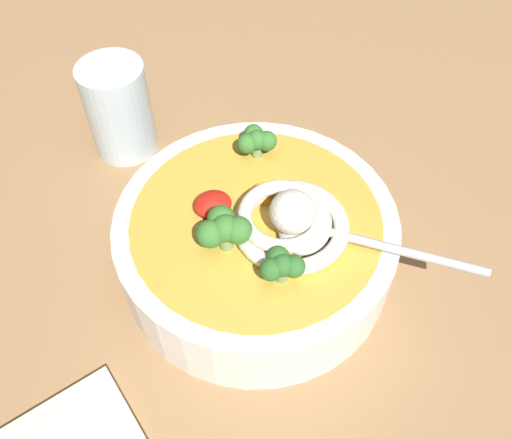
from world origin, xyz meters
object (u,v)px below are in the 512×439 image
Objects in this scene: noodle_pile at (289,220)px; soup_spoon at (322,230)px; drinking_glass at (119,109)px; soup_bowl at (256,242)px.

soup_spoon is at bearing 147.29° from noodle_pile.
noodle_pile is 24.85cm from drinking_glass.
noodle_pile reaches higher than soup_bowl.
noodle_pile is at bearing -176.24° from soup_spoon.
soup_bowl is 2.30× the size of noodle_pile.
soup_spoon reaches higher than soup_bowl.
drinking_glass is (11.10, -22.03, -2.92)cm from noodle_pile.
soup_bowl is 1.58× the size of soup_spoon.
soup_spoon is at bearing 119.75° from drinking_glass.
soup_spoon is (-2.35, 1.51, -0.56)cm from noodle_pile.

